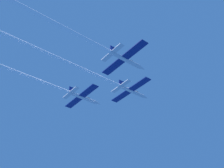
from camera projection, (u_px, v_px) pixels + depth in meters
jet_lead at (91, 73)px, 87.32m from camera, size 18.77×60.73×3.11m
jet_left_wing at (51, 85)px, 91.33m from camera, size 18.77×49.96×3.11m
jet_right_wing at (79, 36)px, 72.62m from camera, size 18.77×57.95×3.11m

